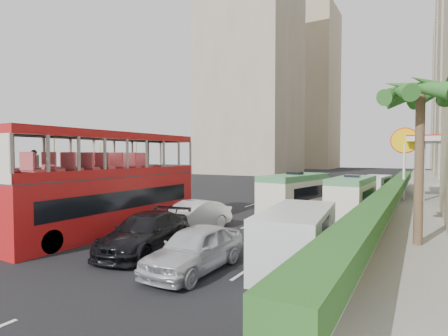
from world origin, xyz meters
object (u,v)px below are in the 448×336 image
Objects in this scene: car_black at (146,251)px; minibus_far at (352,198)px; van_asset at (327,203)px; panel_van_far at (375,187)px; double_decker_bus at (109,182)px; car_silver_lane_a at (192,231)px; palm_tree at (419,168)px; panel_van_near at (297,238)px; minibus_near at (295,196)px; car_silver_lane_b at (195,271)px.

car_black is 0.91× the size of minibus_far.
van_asset is 6.23m from panel_van_far.
minibus_far is 11.95m from panel_van_far.
double_decker_bus is 2.35× the size of car_silver_lane_a.
palm_tree is (3.59, -17.69, 2.38)m from panel_van_far.
minibus_near is at bearing 102.46° from panel_van_near.
car_silver_lane_a is 7.11m from panel_van_near.
minibus_near is at bearing 51.90° from double_decker_bus.
car_silver_lane_b is 0.74× the size of minibus_near.
car_silver_lane_b is 3.67m from panel_van_near.
panel_van_near is 22.53m from panel_van_far.
palm_tree is at bearing 19.75° from car_silver_lane_a.
minibus_near is 10.19m from panel_van_near.
double_decker_bus is 10.31m from panel_van_near.
panel_van_near is (-0.04, -10.58, -0.26)m from minibus_far.
minibus_near is 3.42m from minibus_far.
panel_van_near is 1.02× the size of panel_van_far.
panel_van_far is at bearing 83.74° from panel_van_near.
panel_van_near is (2.98, -17.17, 1.02)m from van_asset.
car_silver_lane_b is 11.77m from minibus_near.
minibus_far is at bearing 51.32° from car_black.
van_asset is at bearing -113.61° from panel_van_far.
car_silver_lane_b is (7.28, -2.87, -2.53)m from double_decker_bus.
minibus_near is (-0.37, 11.69, 1.34)m from car_silver_lane_b.
panel_van_near is (5.99, 1.06, 1.02)m from car_black.
car_silver_lane_b is at bearing -82.11° from van_asset.
car_silver_lane_a reaches higher than car_black.
minibus_far is at bearing 58.67° from car_silver_lane_a.
car_silver_lane_b is at bearing -100.88° from minibus_far.
double_decker_bus is 1.72× the size of palm_tree.
double_decker_bus is 24.02m from panel_van_far.
car_black is at bearing -115.21° from minibus_far.
palm_tree is (6.62, -12.33, 3.38)m from van_asset.
palm_tree reaches higher than panel_van_far.
panel_van_near is at bearing -84.27° from panel_van_far.
panel_van_near is at bearing -72.55° from van_asset.
double_decker_bus is 8.22m from car_silver_lane_b.
panel_van_far is (0.00, 11.95, -0.28)m from minibus_far.
van_asset is 14.40m from palm_tree.
car_black is 18.47m from van_asset.
van_asset is (3.45, 14.29, 0.00)m from car_silver_lane_a.
panel_van_far is (3.03, 5.36, 1.00)m from van_asset.
van_asset is (-0.10, 19.20, 0.00)m from car_silver_lane_b.
car_silver_lane_b is 10.05m from palm_tree.
car_silver_lane_b is at bearing -133.51° from palm_tree.
minibus_far is (3.29, 0.92, -0.06)m from minibus_near.
panel_van_near reaches higher than car_silver_lane_b.
double_decker_bus is 2.16× the size of panel_van_near.
car_silver_lane_b is 13.00m from minibus_far.
car_silver_lane_a is at bearing -95.96° from van_asset.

